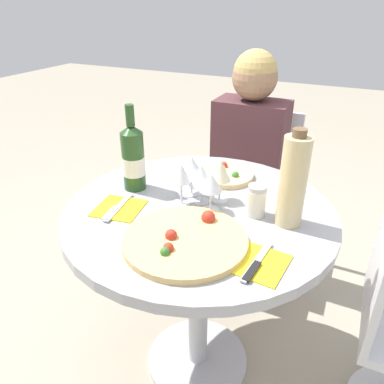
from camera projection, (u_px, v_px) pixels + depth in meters
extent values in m
plane|color=#9E937F|center=(198.00, 360.00, 1.61)|extent=(12.00, 12.00, 0.00)
cylinder|color=#B2B2B7|center=(198.00, 358.00, 1.60)|extent=(0.42, 0.42, 0.02)
cylinder|color=#B2B2B7|center=(198.00, 295.00, 1.43)|extent=(0.08, 0.08, 0.70)
cylinder|color=#9E9EA3|center=(199.00, 212.00, 1.26)|extent=(0.91, 0.91, 0.04)
cylinder|color=silver|center=(241.00, 261.00, 2.19)|extent=(0.39, 0.39, 0.01)
cylinder|color=silver|center=(243.00, 234.00, 2.10)|extent=(0.06, 0.06, 0.40)
cube|color=silver|center=(246.00, 200.00, 2.00)|extent=(0.43, 0.43, 0.03)
cube|color=silver|center=(260.00, 147.00, 2.06)|extent=(0.43, 0.02, 0.43)
cube|color=#512D33|center=(234.00, 247.00, 1.97)|extent=(0.29, 0.32, 0.43)
cube|color=#512D33|center=(249.00, 152.00, 1.88)|extent=(0.35, 0.20, 0.52)
sphere|color=#997051|center=(255.00, 78.00, 1.71)|extent=(0.21, 0.21, 0.21)
sphere|color=tan|center=(255.00, 72.00, 1.69)|extent=(0.20, 0.20, 0.20)
cube|color=silver|center=(381.00, 260.00, 1.18)|extent=(0.02, 0.43, 0.43)
cylinder|color=#DBB26B|center=(185.00, 240.00, 1.07)|extent=(0.36, 0.36, 0.02)
sphere|color=#B22D1E|center=(208.00, 217.00, 1.14)|extent=(0.04, 0.04, 0.04)
sphere|color=#B22D1E|center=(171.00, 235.00, 1.06)|extent=(0.04, 0.04, 0.04)
sphere|color=#B22D1E|center=(168.00, 248.00, 1.01)|extent=(0.03, 0.03, 0.03)
sphere|color=#336B28|center=(165.00, 252.00, 0.99)|extent=(0.03, 0.03, 0.03)
cylinder|color=#E5C17F|center=(225.00, 175.00, 1.46)|extent=(0.22, 0.22, 0.02)
sphere|color=#B22D1E|center=(219.00, 168.00, 1.48)|extent=(0.03, 0.03, 0.03)
sphere|color=beige|center=(222.00, 169.00, 1.47)|extent=(0.03, 0.03, 0.03)
sphere|color=#B22D1E|center=(224.00, 165.00, 1.50)|extent=(0.03, 0.03, 0.03)
sphere|color=#336B28|center=(235.00, 175.00, 1.42)|extent=(0.03, 0.03, 0.03)
cylinder|color=#23471E|center=(133.00, 161.00, 1.33)|extent=(0.08, 0.08, 0.21)
cone|color=#23471E|center=(131.00, 129.00, 1.28)|extent=(0.08, 0.08, 0.03)
cylinder|color=#23471E|center=(130.00, 115.00, 1.26)|extent=(0.03, 0.03, 0.07)
cylinder|color=silver|center=(134.00, 165.00, 1.34)|extent=(0.08, 0.08, 0.07)
cylinder|color=tan|center=(293.00, 182.00, 1.10)|extent=(0.08, 0.08, 0.28)
cylinder|color=brown|center=(300.00, 133.00, 1.03)|extent=(0.04, 0.04, 0.02)
cylinder|color=silver|center=(256.00, 203.00, 1.19)|extent=(0.06, 0.06, 0.09)
cylinder|color=#B2B2B7|center=(257.00, 188.00, 1.17)|extent=(0.06, 0.06, 0.02)
cylinder|color=silver|center=(192.00, 193.00, 1.34)|extent=(0.06, 0.06, 0.00)
cylinder|color=silver|center=(192.00, 184.00, 1.32)|extent=(0.01, 0.01, 0.07)
cone|color=silver|center=(192.00, 166.00, 1.29)|extent=(0.08, 0.08, 0.07)
cylinder|color=silver|center=(182.00, 202.00, 1.28)|extent=(0.06, 0.06, 0.00)
cylinder|color=silver|center=(182.00, 192.00, 1.26)|extent=(0.01, 0.01, 0.08)
cone|color=silver|center=(182.00, 172.00, 1.23)|extent=(0.07, 0.07, 0.06)
cylinder|color=silver|center=(211.00, 209.00, 1.24)|extent=(0.06, 0.06, 0.00)
cylinder|color=silver|center=(211.00, 200.00, 1.22)|extent=(0.01, 0.01, 0.07)
cone|color=silver|center=(212.00, 182.00, 1.19)|extent=(0.07, 0.07, 0.06)
cylinder|color=silver|center=(201.00, 201.00, 1.29)|extent=(0.06, 0.06, 0.00)
cylinder|color=silver|center=(201.00, 193.00, 1.28)|extent=(0.01, 0.01, 0.06)
cone|color=silver|center=(201.00, 175.00, 1.24)|extent=(0.08, 0.08, 0.07)
cylinder|color=silver|center=(219.00, 199.00, 1.30)|extent=(0.06, 0.06, 0.00)
cylinder|color=silver|center=(220.00, 190.00, 1.28)|extent=(0.01, 0.01, 0.07)
cone|color=beige|center=(220.00, 170.00, 1.25)|extent=(0.07, 0.07, 0.07)
cube|color=yellow|center=(119.00, 208.00, 1.25)|extent=(0.17, 0.17, 0.00)
cube|color=silver|center=(119.00, 207.00, 1.24)|extent=(0.05, 0.19, 0.00)
cube|color=silver|center=(110.00, 213.00, 1.21)|extent=(0.03, 0.09, 0.00)
cube|color=yellow|center=(257.00, 262.00, 0.99)|extent=(0.16, 0.16, 0.00)
cube|color=silver|center=(257.00, 261.00, 0.99)|extent=(0.04, 0.19, 0.00)
cube|color=black|center=(252.00, 271.00, 0.95)|extent=(0.03, 0.09, 0.00)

